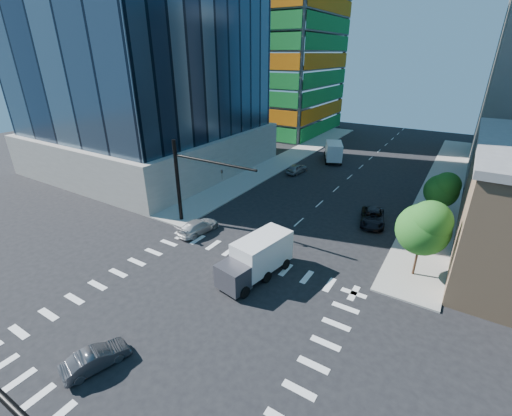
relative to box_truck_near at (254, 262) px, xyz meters
The scene contains 14 objects.
ground 6.93m from the box_truck_near, 100.18° to the right, with size 160.00×160.00×0.00m, color black.
road_markings 6.93m from the box_truck_near, 100.18° to the right, with size 20.00×20.00×0.01m, color silver.
sidewalk_ne 35.23m from the box_truck_near, 71.27° to the left, with size 5.00×60.00×0.15m, color gray.
sidewalk_nw 36.07m from the box_truck_near, 112.34° to the left, with size 5.00×60.00×0.15m, color gray.
construction_building 66.39m from the box_truck_near, 117.37° to the left, with size 25.16×34.50×70.60m.
signal_mast_nw 12.84m from the box_truck_near, 156.63° to the left, with size 10.20×0.40×9.00m.
tree_south 13.90m from the box_truck_near, 32.34° to the left, with size 4.16×4.16×6.82m.
tree_north 22.67m from the box_truck_near, 58.62° to the left, with size 3.54×3.52×5.78m.
car_nb_far 16.40m from the box_truck_near, 69.32° to the left, with size 2.43×5.26×1.46m, color black.
car_sb_near 9.87m from the box_truck_near, 158.39° to the left, with size 1.96×4.82×1.40m, color #BDBDBD.
car_sb_mid 28.22m from the box_truck_near, 108.37° to the left, with size 1.73×4.31×1.47m, color #919398.
car_sb_cross 13.02m from the box_truck_near, 104.30° to the right, with size 1.33×3.82×1.26m, color #4A494E.
box_truck_near is the anchor object (origin of this frame).
box_truck_far 37.00m from the box_truck_near, 100.20° to the left, with size 5.06×6.95×3.36m.
Camera 1 is at (13.90, -13.47, 17.17)m, focal length 24.00 mm.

